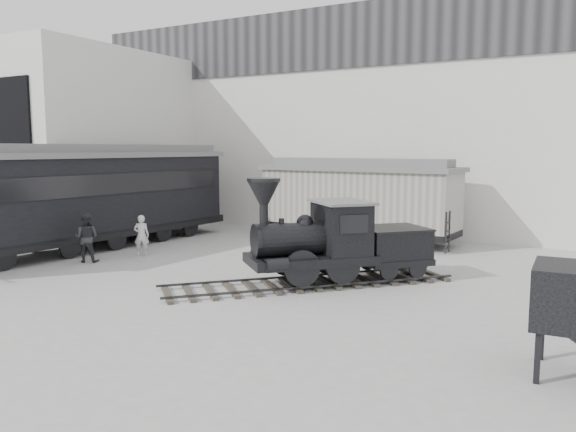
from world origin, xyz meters
The scene contains 8 objects.
ground centered at (0.00, 0.00, 0.00)m, with size 90.00×90.00×0.00m, color #9E9E9B.
north_wall centered at (0.00, 14.98, 5.55)m, with size 34.00×2.51×11.00m.
west_pavilion centered at (-14.50, 9.96, 4.49)m, with size 7.00×12.11×9.00m.
locomotive centered at (2.01, 3.88, 1.19)m, with size 7.72×7.94×3.21m.
boxcar centered at (-0.29, 11.87, 1.96)m, with size 9.32×3.64×3.73m.
passenger_coach centered at (-9.37, 4.46, 2.21)m, with size 4.48×15.21×4.01m.
visitor_a centered at (-6.35, 4.45, 0.80)m, with size 0.59×0.38×1.61m, color silver.
visitor_b centered at (-7.25, 2.56, 0.91)m, with size 0.89×0.69×1.83m, color #2C2D30.
Camera 1 is at (9.03, -11.75, 4.17)m, focal length 35.00 mm.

